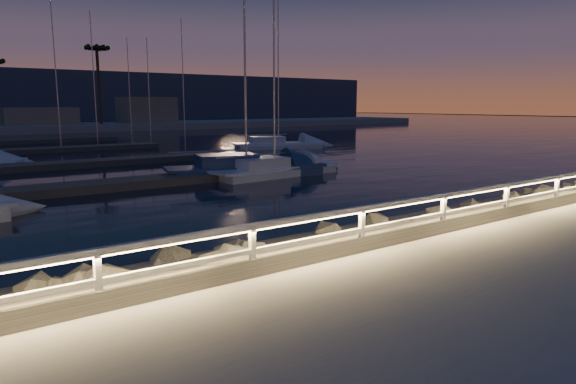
% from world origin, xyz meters
% --- Properties ---
extents(ground, '(400.00, 400.00, 0.00)m').
position_xyz_m(ground, '(0.00, 0.00, 0.00)').
color(ground, '#A19B91').
rests_on(ground, ground).
extents(harbor_water, '(400.00, 440.00, 0.60)m').
position_xyz_m(harbor_water, '(0.00, 31.22, -0.97)').
color(harbor_water, black).
rests_on(harbor_water, ground).
extents(guard_rail, '(44.11, 0.12, 1.06)m').
position_xyz_m(guard_rail, '(-0.07, -0.00, 0.77)').
color(guard_rail, silver).
rests_on(guard_rail, ground).
extents(floating_docks, '(22.00, 36.00, 0.40)m').
position_xyz_m(floating_docks, '(0.00, 32.50, -0.40)').
color(floating_docks, '#514A43').
rests_on(floating_docks, ground).
extents(palm_right, '(3.00, 3.00, 12.20)m').
position_xyz_m(palm_right, '(16.00, 72.00, 11.03)').
color(palm_right, '#4B3323').
rests_on(palm_right, ground).
extents(sailboat_c, '(9.23, 4.66, 15.09)m').
position_xyz_m(sailboat_c, '(7.47, 16.19, -0.14)').
color(sailboat_c, navy).
rests_on(sailboat_c, ground).
extents(sailboat_h, '(8.25, 3.17, 13.63)m').
position_xyz_m(sailboat_h, '(8.83, 15.28, -0.19)').
color(sailboat_h, silver).
rests_on(sailboat_h, ground).
extents(sailboat_l, '(8.56, 4.99, 13.99)m').
position_xyz_m(sailboat_l, '(19.34, 30.00, -0.18)').
color(sailboat_l, silver).
rests_on(sailboat_l, ground).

